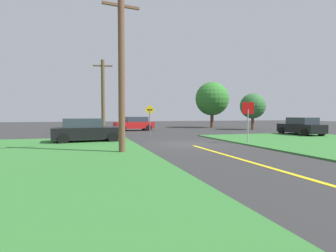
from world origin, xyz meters
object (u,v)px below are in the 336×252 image
Objects in this scene: pine_tree_center at (253,106)px; car_approaching_junction at (134,124)px; direction_sign at (150,117)px; oak_tree_left at (212,99)px; car_on_crossroad at (301,127)px; utility_pole_near at (122,72)px; utility_pole_mid at (103,96)px; stop_sign at (248,114)px; parked_car_near_building at (86,131)px.

car_approaching_junction is at bearing 170.69° from pine_tree_center.
oak_tree_left reaches higher than direction_sign.
car_approaching_junction and car_on_crossroad have the same top height.
utility_pole_near is 10.87m from direction_sign.
car_on_crossroad is 18.48m from utility_pole_near.
car_approaching_junction is 0.67× the size of utility_pole_mid.
utility_pole_mid is at bearing 70.19° from car_on_crossroad.
stop_sign is at bearing -124.75° from pine_tree_center.
parked_car_near_building is at bearing 105.42° from utility_pole_near.
car_on_crossroad is (13.07, -11.74, -0.00)m from car_approaching_junction.
utility_pole_near reaches higher than parked_car_near_building.
utility_pole_near reaches higher than car_approaching_junction.
utility_pole_near reaches higher than oak_tree_left.
oak_tree_left reaches higher than car_on_crossroad.
utility_pole_near is at bearing 113.69° from car_on_crossroad.
car_approaching_junction is at bearing 53.07° from utility_pole_mid.
parked_car_near_building is 1.71× the size of direction_sign.
oak_tree_left is (15.80, 9.26, 0.53)m from utility_pole_mid.
oak_tree_left is (15.73, 22.75, 0.21)m from utility_pole_near.
pine_tree_center is (14.48, 6.30, 1.23)m from direction_sign.
utility_pole_mid is at bearing -149.63° from oak_tree_left.
utility_pole_mid is 1.07× the size of oak_tree_left.
utility_pole_mid is (1.56, 7.54, 2.81)m from parked_car_near_building.
car_on_crossroad is at bearing -13.19° from direction_sign.
direction_sign is 15.84m from pine_tree_center.
parked_car_near_building is at bearing -135.96° from oak_tree_left.
utility_pole_mid is (-0.08, 13.49, -0.31)m from utility_pole_near.
stop_sign is at bearing -109.69° from oak_tree_left.
pine_tree_center is at bearing 41.92° from utility_pole_near.
direction_sign reaches higher than parked_car_near_building.
car_on_crossroad is (8.48, 4.66, -1.09)m from stop_sign.
utility_pole_near is 1.70× the size of pine_tree_center.
parked_car_near_building is 6.92m from utility_pole_near.
utility_pole_mid reaches higher than pine_tree_center.
oak_tree_left is at bearing 39.29° from parked_car_near_building.
direction_sign is (3.66, 9.99, -2.22)m from utility_pole_near.
car_approaching_junction is 1.07× the size of car_on_crossroad.
utility_pole_near is at bearing 29.13° from stop_sign.
car_on_crossroad is at bearing -136.99° from stop_sign.
direction_sign is (3.74, -3.50, -1.91)m from utility_pole_mid.
car_on_crossroad is at bearing 130.13° from car_approaching_junction.
pine_tree_center is at bearing 8.73° from utility_pole_mid.
direction_sign reaches higher than car_approaching_junction.
utility_pole_mid is 2.57× the size of direction_sign.
utility_pole_mid is at bearing 73.52° from parked_car_near_building.
parked_car_near_building is at bearing -6.12° from stop_sign.
utility_pole_near is 24.39m from pine_tree_center.
car_on_crossroad is at bearing -21.27° from utility_pole_mid.
car_on_crossroad is (18.51, 0.94, -0.00)m from parked_car_near_building.
oak_tree_left is 1.45× the size of pine_tree_center.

